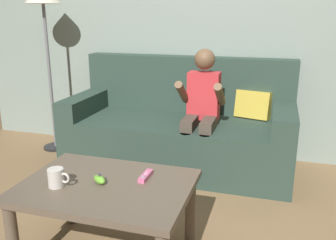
# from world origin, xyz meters

# --- Properties ---
(wall_back) EXTENTS (4.85, 0.05, 2.50)m
(wall_back) POSITION_xyz_m (0.00, 1.57, 1.25)
(wall_back) COLOR gray
(wall_back) RESTS_ON ground
(couch) EXTENTS (1.89, 0.80, 0.92)m
(couch) POSITION_xyz_m (-0.22, 1.18, 0.31)
(couch) COLOR #2D4238
(couch) RESTS_ON ground
(person_seated_on_couch) EXTENTS (0.35, 0.43, 1.02)m
(person_seated_on_couch) POSITION_xyz_m (0.00, 0.99, 0.58)
(person_seated_on_couch) COLOR #4C4238
(person_seated_on_couch) RESTS_ON ground
(coffee_table) EXTENTS (0.87, 0.63, 0.45)m
(coffee_table) POSITION_xyz_m (-0.25, -0.21, 0.38)
(coffee_table) COLOR brown
(coffee_table) RESTS_ON ground
(game_remote_pink_near_edge) EXTENTS (0.04, 0.14, 0.03)m
(game_remote_pink_near_edge) POSITION_xyz_m (-0.07, -0.09, 0.46)
(game_remote_pink_near_edge) COLOR pink
(game_remote_pink_near_edge) RESTS_ON coffee_table
(nunchuk_lime) EXTENTS (0.10, 0.09, 0.05)m
(nunchuk_lime) POSITION_xyz_m (-0.28, -0.21, 0.47)
(nunchuk_lime) COLOR #72C638
(nunchuk_lime) RESTS_ON coffee_table
(coffee_mug) EXTENTS (0.12, 0.08, 0.10)m
(coffee_mug) POSITION_xyz_m (-0.47, -0.31, 0.50)
(coffee_mug) COLOR silver
(coffee_mug) RESTS_ON coffee_table
(floor_lamp) EXTENTS (0.32, 0.32, 1.57)m
(floor_lamp) POSITION_xyz_m (-1.50, 1.21, 1.36)
(floor_lamp) COLOR black
(floor_lamp) RESTS_ON ground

